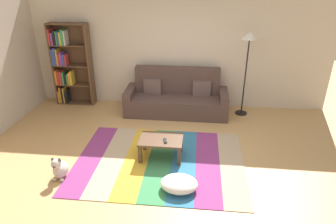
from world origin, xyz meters
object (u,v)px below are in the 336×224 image
(standing_lamp, at_px, (249,47))
(tv_remote, at_px, (165,141))
(bookshelf, at_px, (67,65))
(coffee_table, at_px, (161,142))
(pouf, at_px, (179,184))
(dog, at_px, (60,169))
(couch, at_px, (176,98))

(standing_lamp, distance_m, tv_remote, 2.76)
(standing_lamp, xyz_separation_m, tv_remote, (-1.51, -2.02, -1.14))
(bookshelf, height_order, coffee_table, bookshelf)
(pouf, bearing_deg, dog, 176.69)
(coffee_table, distance_m, standing_lamp, 2.79)
(couch, distance_m, tv_remote, 1.94)
(bookshelf, relative_size, dog, 4.79)
(coffee_table, relative_size, pouf, 1.32)
(couch, distance_m, bookshelf, 2.67)
(dog, relative_size, standing_lamp, 0.22)
(bookshelf, bearing_deg, standing_lamp, -2.90)
(bookshelf, distance_m, tv_remote, 3.43)
(coffee_table, bearing_deg, pouf, -65.84)
(bookshelf, xyz_separation_m, tv_remote, (2.55, -2.22, -0.58))
(coffee_table, distance_m, dog, 1.66)
(couch, bearing_deg, coffee_table, -93.38)
(dog, distance_m, standing_lamp, 4.29)
(bookshelf, height_order, dog, bookshelf)
(pouf, distance_m, standing_lamp, 3.34)
(standing_lamp, bearing_deg, coffee_table, -129.11)
(pouf, height_order, dog, dog)
(bookshelf, height_order, pouf, bookshelf)
(coffee_table, bearing_deg, standing_lamp, 50.89)
(coffee_table, distance_m, tv_remote, 0.13)
(couch, bearing_deg, bookshelf, 173.71)
(coffee_table, height_order, tv_remote, tv_remote)
(coffee_table, height_order, standing_lamp, standing_lamp)
(pouf, relative_size, dog, 1.39)
(coffee_table, relative_size, tv_remote, 4.87)
(couch, distance_m, dog, 3.05)
(bookshelf, xyz_separation_m, pouf, (2.84, -2.98, -0.85))
(couch, relative_size, tv_remote, 15.07)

